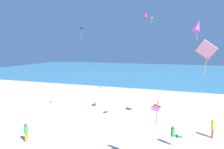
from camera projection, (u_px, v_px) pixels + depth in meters
ground_plane at (115, 116)px, 22.06m from camera, size 120.00×120.00×0.00m
ocean_water at (155, 71)px, 65.07m from camera, size 120.00×60.00×0.05m
beach_chair_far_left at (94, 104)px, 25.99m from camera, size 0.71×0.67×0.54m
cooler_box at (180, 136)px, 16.81m from camera, size 0.47×0.55×0.26m
person_0 at (213, 127)px, 16.58m from camera, size 0.40×0.40×1.63m
person_1 at (26, 131)px, 15.90m from camera, size 0.34×0.34×1.56m
person_2 at (158, 105)px, 23.67m from camera, size 0.29×0.29×1.38m
person_3 at (173, 134)px, 15.30m from camera, size 0.38×0.38×1.59m
kite_black at (81, 28)px, 20.22m from camera, size 0.65×0.62×1.49m
kite_red at (145, 15)px, 28.76m from camera, size 0.72×0.79×1.25m
kite_purple at (197, 26)px, 17.42m from camera, size 1.32×1.24×1.88m
kite_orange at (152, 18)px, 34.78m from camera, size 0.72×0.62×1.26m
kite_magenta at (157, 107)px, 11.60m from camera, size 0.63×0.59×1.27m
kite_pink at (206, 50)px, 9.26m from camera, size 0.95×0.53×1.73m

